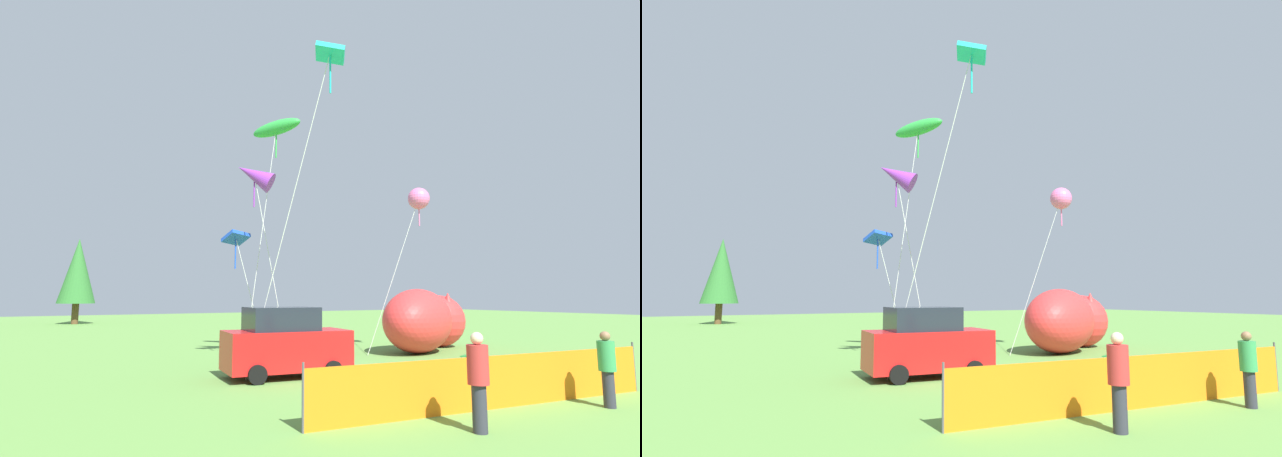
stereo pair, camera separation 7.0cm
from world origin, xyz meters
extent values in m
plane|color=#609342|center=(0.00, 0.00, 0.00)|extent=(120.00, 120.00, 0.00)
cube|color=red|center=(-3.20, 2.50, 0.85)|extent=(4.10, 2.32, 1.22)
cube|color=#1E232D|center=(-3.39, 2.53, 1.82)|extent=(2.34, 1.95, 0.73)
cylinder|color=black|center=(-1.89, 3.24, 0.28)|extent=(0.59, 0.33, 0.56)
cylinder|color=black|center=(-2.12, 1.46, 0.28)|extent=(0.59, 0.33, 0.56)
cylinder|color=black|center=(-4.28, 3.55, 0.28)|extent=(0.59, 0.33, 0.56)
cylinder|color=black|center=(-4.51, 1.77, 0.28)|extent=(0.59, 0.33, 0.56)
cube|color=#267F33|center=(3.18, 0.82, 0.44)|extent=(0.70, 0.70, 0.03)
cube|color=#267F33|center=(3.28, 0.59, 0.68)|extent=(0.48, 0.23, 0.48)
cylinder|color=#A5A5AD|center=(2.88, 0.94, 0.22)|extent=(0.02, 0.02, 0.44)
cylinder|color=#A5A5AD|center=(3.30, 1.12, 0.22)|extent=(0.02, 0.02, 0.44)
cylinder|color=#A5A5AD|center=(3.06, 0.53, 0.22)|extent=(0.02, 0.02, 0.44)
cylinder|color=#A5A5AD|center=(3.48, 0.70, 0.22)|extent=(0.02, 0.02, 0.44)
ellipsoid|color=red|center=(4.91, 5.44, 1.43)|extent=(5.43, 4.73, 2.85)
ellipsoid|color=yellow|center=(4.91, 5.44, 0.78)|extent=(3.63, 3.30, 1.28)
sphere|color=red|center=(7.69, 6.96, 1.28)|extent=(2.57, 2.57, 2.57)
cone|color=red|center=(7.69, 7.61, 2.31)|extent=(0.72, 0.72, 0.77)
cone|color=red|center=(7.69, 6.32, 2.31)|extent=(0.72, 0.72, 0.77)
cube|color=orange|center=(-0.96, -3.87, 0.59)|extent=(9.74, 0.97, 1.18)
cylinder|color=#4C4C51|center=(-5.83, -3.40, 0.65)|extent=(0.05, 0.05, 1.29)
cylinder|color=#4C4C51|center=(3.91, -4.33, 0.65)|extent=(0.05, 0.05, 1.29)
cylinder|color=#2D2D38|center=(1.26, -5.13, 0.41)|extent=(0.26, 0.26, 0.82)
cylinder|color=#338C4C|center=(1.26, -5.13, 1.16)|extent=(0.38, 0.38, 0.68)
sphere|color=#8C6647|center=(1.26, -5.13, 1.62)|extent=(0.22, 0.22, 0.22)
cylinder|color=#2D2D38|center=(-2.96, -5.10, 0.44)|extent=(0.28, 0.28, 0.88)
cylinder|color=#B72D2D|center=(-2.96, -5.10, 1.25)|extent=(0.41, 0.41, 0.74)
sphere|color=beige|center=(-2.96, -5.10, 1.74)|extent=(0.24, 0.24, 0.24)
cylinder|color=silver|center=(-3.63, 1.60, 5.02)|extent=(1.74, 2.22, 10.05)
cube|color=#19B2B2|center=(-2.77, 0.51, 10.05)|extent=(1.25, 1.24, 0.41)
cylinder|color=#19B2B2|center=(-2.77, 0.51, 9.35)|extent=(0.06, 0.06, 1.20)
cylinder|color=silver|center=(-2.38, 5.50, 3.68)|extent=(0.89, 1.52, 7.36)
cone|color=purple|center=(-2.81, 6.24, 7.36)|extent=(1.89, 1.67, 1.44)
cylinder|color=purple|center=(-2.81, 6.24, 6.66)|extent=(0.06, 0.06, 1.20)
cylinder|color=silver|center=(3.80, 5.67, 3.54)|extent=(2.82, 0.41, 7.08)
sphere|color=pink|center=(5.20, 5.48, 7.07)|extent=(1.02, 1.02, 1.02)
cylinder|color=pink|center=(5.20, 5.48, 6.37)|extent=(0.06, 0.06, 1.20)
cylinder|color=silver|center=(-2.45, 6.31, 4.80)|extent=(1.48, 0.48, 9.61)
ellipsoid|color=green|center=(-1.72, 6.54, 9.61)|extent=(1.83, 2.39, 0.99)
cylinder|color=green|center=(-1.72, 6.54, 8.91)|extent=(0.06, 0.06, 1.20)
cylinder|color=silver|center=(-2.42, 7.31, 2.48)|extent=(1.11, 0.97, 4.97)
cube|color=blue|center=(-2.95, 7.78, 4.96)|extent=(1.09, 1.05, 0.59)
cylinder|color=blue|center=(-2.95, 7.78, 4.26)|extent=(0.06, 0.06, 1.20)
cylinder|color=brown|center=(-6.33, 38.48, 0.92)|extent=(0.59, 0.59, 1.84)
cone|color=#2D6B2D|center=(-6.33, 38.48, 4.79)|extent=(3.24, 3.24, 5.90)
camera|label=1|loc=(-10.52, -11.95, 2.56)|focal=28.00mm
camera|label=2|loc=(-10.46, -11.99, 2.56)|focal=28.00mm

